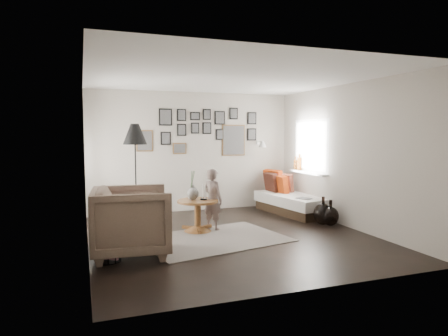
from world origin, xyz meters
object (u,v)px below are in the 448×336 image
object	(u,v)px
daybed	(290,200)
pedestal_table	(198,217)
magazine_basket	(109,247)
demijohn_small	(330,216)
vase	(193,191)
floor_lamp	(135,138)
child	(213,199)
armchair	(132,221)
demijohn_large	(323,214)

from	to	relation	value
daybed	pedestal_table	bearing A→B (deg)	-167.52
magazine_basket	demijohn_small	xyz separation A→B (m)	(4.00, 0.76, -0.01)
pedestal_table	magazine_basket	distance (m)	1.95
vase	floor_lamp	xyz separation A→B (m)	(-0.86, 0.80, 0.91)
pedestal_table	child	xyz separation A→B (m)	(0.29, 0.05, 0.29)
pedestal_table	magazine_basket	bearing A→B (deg)	-143.50
demijohn_small	child	bearing A→B (deg)	168.16
pedestal_table	armchair	distance (m)	1.59
floor_lamp	child	world-z (taller)	floor_lamp
vase	demijohn_small	bearing A→B (deg)	-9.46
floor_lamp	demijohn_large	distance (m)	3.75
daybed	child	world-z (taller)	child
vase	child	distance (m)	0.41
demijohn_large	floor_lamp	bearing A→B (deg)	161.50
magazine_basket	vase	bearing A→B (deg)	38.43
vase	demijohn_small	size ratio (longest dim) A/B	1.05
vase	armchair	xyz separation A→B (m)	(-1.15, -0.99, -0.23)
armchair	child	world-z (taller)	child
vase	demijohn_small	world-z (taller)	vase
vase	magazine_basket	size ratio (longest dim) A/B	1.24
pedestal_table	demijohn_small	world-z (taller)	pedestal_table
pedestal_table	child	distance (m)	0.41
vase	magazine_basket	world-z (taller)	vase
pedestal_table	floor_lamp	distance (m)	1.85
vase	floor_lamp	distance (m)	1.49
floor_lamp	demijohn_large	size ratio (longest dim) A/B	3.54
vase	child	xyz separation A→B (m)	(0.37, 0.03, -0.17)
vase	demijohn_large	world-z (taller)	vase
daybed	demijohn_large	world-z (taller)	daybed
pedestal_table	child	size ratio (longest dim) A/B	0.65
floor_lamp	child	size ratio (longest dim) A/B	1.73
daybed	child	size ratio (longest dim) A/B	1.76
vase	armchair	size ratio (longest dim) A/B	0.48
vase	daybed	distance (m)	2.61
vase	demijohn_small	xyz separation A→B (m)	(2.51, -0.42, -0.53)
daybed	vase	bearing A→B (deg)	-168.59
floor_lamp	child	xyz separation A→B (m)	(1.24, -0.77, -1.08)
armchair	child	size ratio (longest dim) A/B	0.98
demijohn_large	vase	bearing A→B (deg)	173.01
vase	magazine_basket	bearing A→B (deg)	-141.57
child	pedestal_table	bearing A→B (deg)	68.06
demijohn_small	pedestal_table	bearing A→B (deg)	170.70
vase	child	bearing A→B (deg)	4.70
daybed	demijohn_small	bearing A→B (deg)	-94.38
vase	floor_lamp	bearing A→B (deg)	137.04
armchair	demijohn_large	world-z (taller)	armchair
daybed	armchair	distance (m)	4.04
magazine_basket	demijohn_large	size ratio (longest dim) A/B	0.77
pedestal_table	magazine_basket	size ratio (longest dim) A/B	1.74
child	daybed	bearing A→B (deg)	-98.72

